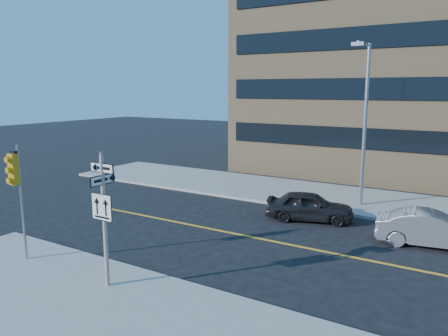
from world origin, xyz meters
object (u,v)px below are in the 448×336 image
Objects in this scene: parked_car_a at (309,206)px; streetlight_a at (364,114)px; traffic_signal at (15,179)px; parked_car_b at (432,229)px; sign_pole at (104,212)px.

streetlight_a is at bearing -40.61° from parked_car_a.
traffic_signal is 15.29m from parked_car_b.
sign_pole is 1.03× the size of parked_car_a.
sign_pole is 0.51× the size of streetlight_a.
parked_car_a is (6.57, 10.13, -2.36)m from traffic_signal.
sign_pole reaches higher than traffic_signal.
parked_car_a is 0.49× the size of streetlight_a.
parked_car_a is (2.57, 9.99, -1.76)m from sign_pole.
sign_pole is 10.46m from parked_car_a.
parked_car_b is at bearing -115.07° from parked_car_a.
traffic_signal reaches higher than parked_car_a.
sign_pole is 1.02× the size of traffic_signal.
sign_pole reaches higher than parked_car_b.
parked_car_a is 5.43m from streetlight_a.
sign_pole is at bearing -106.77° from streetlight_a.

